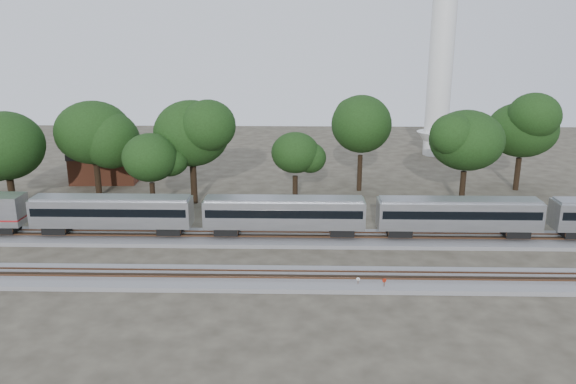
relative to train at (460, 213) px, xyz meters
The scene contains 16 objects.
ground 18.11m from the train, 160.35° to the right, with size 160.00×160.00×0.00m, color #383328.
track_far 17.05m from the train, behind, with size 160.00×5.00×0.73m.
track_near 19.76m from the train, 149.24° to the right, with size 160.00×5.00×0.73m.
train is the anchor object (origin of this frame).
switch_stand_red 15.09m from the train, 128.28° to the right, with size 0.35×0.15×1.13m.
switch_stand_white 16.16m from the train, 135.38° to the right, with size 0.31×0.09×0.97m.
switch_lever 15.01m from the train, 129.59° to the right, with size 0.50×0.30×0.30m, color #512D19.
brick_building 50.58m from the train, 151.70° to the left, with size 9.61×6.98×4.48m.
tree_0 53.38m from the train, 168.07° to the left, with size 7.82×7.82×11.03m.
tree_1 46.06m from the train, 159.81° to the left, with size 8.64×8.64×12.18m.
tree_2 35.45m from the train, 164.71° to the left, with size 6.81×6.81×9.61m.
tree_3 33.03m from the train, 156.25° to the left, with size 9.07×9.07×12.78m.
tree_4 21.92m from the train, 141.61° to the left, with size 6.61×6.61×9.32m.
tree_5 21.97m from the train, 113.00° to the left, with size 9.32×9.32×13.14m.
tree_6 13.79m from the train, 73.23° to the left, with size 8.52×8.52×12.01m.
tree_7 24.84m from the train, 56.61° to the left, with size 8.46×8.46×11.93m.
Camera 1 is at (0.52, -48.87, 20.89)m, focal length 35.00 mm.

